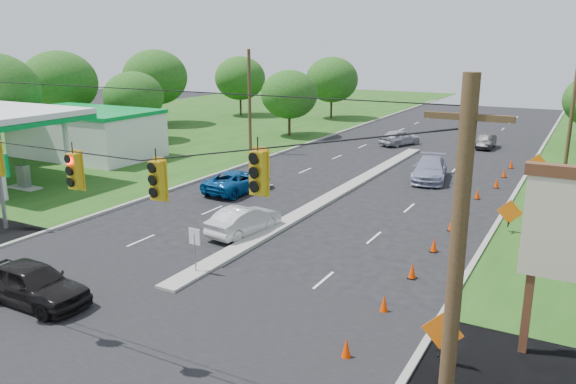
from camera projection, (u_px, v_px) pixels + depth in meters
The scene contains 36 objects.
ground at pixel (85, 338), 18.68m from camera, with size 160.00×160.00×0.00m, color black.
grass_left at pixel (22, 154), 49.55m from camera, with size 40.00×160.00×0.06m, color #1E4714.
cross_street at pixel (85, 338), 18.68m from camera, with size 160.00×14.00×0.02m, color black.
curb_left at pixel (274, 156), 48.79m from camera, with size 0.25×110.00×0.16m, color gray.
curb_right at pixel (522, 182), 39.42m from camera, with size 0.25×110.00×0.16m, color gray.
median at pixel (339, 194), 36.48m from camera, with size 1.00×34.00×0.18m, color gray.
median_sign at pixel (195, 242), 23.39m from camera, with size 0.55×0.06×2.05m.
signal_span at pixel (41, 201), 16.57m from camera, with size 25.60×0.32×9.00m.
utility_pole_far_left at pixel (250, 102), 48.75m from camera, with size 0.28×0.28×9.00m, color #422D1C.
utility_pole_far_right at pixel (572, 113), 41.39m from camera, with size 0.28×0.28×9.00m, color #422D1C.
gas_station at pixel (72, 130), 46.14m from camera, with size 18.40×19.70×5.20m.
cone_0 at pixel (346, 348), 17.35m from camera, with size 0.32×0.32×0.70m, color #F83800.
cone_1 at pixel (384, 304), 20.32m from camera, with size 0.32×0.32×0.70m, color #F83800.
cone_2 at pixel (412, 271), 23.29m from camera, with size 0.32×0.32×0.70m, color #F83800.
cone_3 at pixel (434, 245), 26.25m from camera, with size 0.32×0.32×0.70m, color #F83800.
cone_4 at pixel (451, 224), 29.22m from camera, with size 0.32×0.32×0.70m, color #F83800.
cone_5 at pixel (466, 208), 32.19m from camera, with size 0.32×0.32×0.70m, color #F83800.
cone_6 at pixel (477, 194), 35.16m from camera, with size 0.32×0.32×0.70m, color #F83800.
cone_7 at pixel (497, 183), 37.84m from camera, with size 0.32×0.32×0.70m, color #F83800.
cone_8 at pixel (504, 173), 40.81m from camera, with size 0.32×0.32×0.70m, color #F83800.
cone_9 at pixel (511, 164), 43.78m from camera, with size 0.32×0.32×0.70m, color #F83800.
work_sign_0 at pixel (442, 333), 16.78m from camera, with size 1.27×0.58×1.37m.
work_sign_1 at pixel (510, 213), 28.64m from camera, with size 1.27×0.58×1.37m.
work_sign_2 at pixel (538, 163), 40.51m from camera, with size 1.27×0.58×1.37m.
tree_2 at pixel (134, 97), 55.05m from camera, with size 5.88×5.88×6.86m.
tree_3 at pixel (155, 77), 65.99m from camera, with size 7.56×7.56×8.82m.
tree_4 at pixel (240, 78), 74.47m from camera, with size 6.72×6.72×7.84m.
tree_5 at pixel (289, 94), 57.96m from camera, with size 5.88×5.88×6.86m.
tree_6 at pixel (332, 80), 71.45m from camera, with size 6.72×6.72×7.84m.
tree_14 at pixel (59, 83), 56.75m from camera, with size 7.56×7.56×8.82m.
black_sedan at pixel (33, 284), 20.92m from camera, with size 1.92×4.76×1.62m, color black.
white_sedan at pixel (244, 220), 28.68m from camera, with size 1.53×4.39×1.45m, color beige.
blue_pickup at pixel (238, 181), 36.78m from camera, with size 2.41×5.24×1.46m, color navy.
silver_car_far at pixel (430, 169), 39.89m from camera, with size 2.25×5.53×1.61m, color #8C91AE.
silver_car_oncoming at pixel (400, 137), 53.65m from camera, with size 1.78×4.43×1.51m, color #A8A4B4.
dark_car_receding at pixel (486, 141), 52.09m from camera, with size 1.34×3.84×1.27m, color black.
Camera 1 is at (14.01, -11.48, 9.50)m, focal length 35.00 mm.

